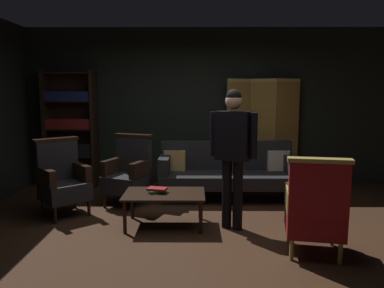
{
  "coord_description": "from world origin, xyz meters",
  "views": [
    {
      "loc": [
        0.03,
        -4.33,
        1.66
      ],
      "look_at": [
        0.0,
        0.8,
        0.95
      ],
      "focal_mm": 34.88,
      "sensor_mm": 36.0,
      "label": 1
    }
  ],
  "objects_px": {
    "folding_screen": "(263,131)",
    "armchair_wing_left": "(62,179)",
    "bookshelf": "(71,128)",
    "standing_figure": "(233,146)",
    "book_red_leather": "(157,189)",
    "coffee_table": "(164,197)",
    "book_green_cloth": "(157,191)",
    "armchair_wing_right": "(128,172)",
    "velvet_couch": "(227,170)",
    "armchair_gilt_accent": "(315,209)"
  },
  "relations": [
    {
      "from": "folding_screen",
      "to": "armchair_wing_left",
      "type": "xyz_separation_m",
      "value": [
        -3.0,
        -1.6,
        -0.5
      ]
    },
    {
      "from": "bookshelf",
      "to": "armchair_wing_left",
      "type": "relative_size",
      "value": 1.97
    },
    {
      "from": "standing_figure",
      "to": "book_red_leather",
      "type": "height_order",
      "value": "standing_figure"
    },
    {
      "from": "coffee_table",
      "to": "armchair_wing_left",
      "type": "relative_size",
      "value": 0.96
    },
    {
      "from": "folding_screen",
      "to": "book_red_leather",
      "type": "height_order",
      "value": "folding_screen"
    },
    {
      "from": "book_green_cloth",
      "to": "book_red_leather",
      "type": "height_order",
      "value": "book_red_leather"
    },
    {
      "from": "bookshelf",
      "to": "book_red_leather",
      "type": "bearing_deg",
      "value": -49.46
    },
    {
      "from": "bookshelf",
      "to": "armchair_wing_left",
      "type": "bearing_deg",
      "value": -76.36
    },
    {
      "from": "folding_screen",
      "to": "armchair_wing_right",
      "type": "relative_size",
      "value": 1.83
    },
    {
      "from": "armchair_wing_left",
      "to": "velvet_couch",
      "type": "bearing_deg",
      "value": 19.89
    },
    {
      "from": "standing_figure",
      "to": "armchair_wing_left",
      "type": "bearing_deg",
      "value": 166.8
    },
    {
      "from": "armchair_gilt_accent",
      "to": "standing_figure",
      "type": "distance_m",
      "value": 1.2
    },
    {
      "from": "book_red_leather",
      "to": "bookshelf",
      "type": "bearing_deg",
      "value": 130.54
    },
    {
      "from": "book_red_leather",
      "to": "armchair_gilt_accent",
      "type": "bearing_deg",
      "value": -27.13
    },
    {
      "from": "coffee_table",
      "to": "armchair_wing_left",
      "type": "distance_m",
      "value": 1.5
    },
    {
      "from": "folding_screen",
      "to": "standing_figure",
      "type": "height_order",
      "value": "folding_screen"
    },
    {
      "from": "velvet_couch",
      "to": "armchair_wing_left",
      "type": "xyz_separation_m",
      "value": [
        -2.32,
        -0.84,
        0.04
      ]
    },
    {
      "from": "folding_screen",
      "to": "bookshelf",
      "type": "bearing_deg",
      "value": -179.75
    },
    {
      "from": "book_green_cloth",
      "to": "armchair_wing_right",
      "type": "bearing_deg",
      "value": 119.86
    },
    {
      "from": "book_green_cloth",
      "to": "book_red_leather",
      "type": "relative_size",
      "value": 0.86
    },
    {
      "from": "standing_figure",
      "to": "book_green_cloth",
      "type": "relative_size",
      "value": 8.48
    },
    {
      "from": "folding_screen",
      "to": "book_red_leather",
      "type": "xyz_separation_m",
      "value": [
        -1.67,
        -2.03,
        -0.52
      ]
    },
    {
      "from": "folding_screen",
      "to": "book_green_cloth",
      "type": "relative_size",
      "value": 9.47
    },
    {
      "from": "armchair_gilt_accent",
      "to": "armchair_wing_left",
      "type": "distance_m",
      "value": 3.29
    },
    {
      "from": "armchair_gilt_accent",
      "to": "book_green_cloth",
      "type": "distance_m",
      "value": 1.9
    },
    {
      "from": "armchair_wing_left",
      "to": "book_red_leather",
      "type": "relative_size",
      "value": 4.47
    },
    {
      "from": "velvet_couch",
      "to": "book_red_leather",
      "type": "bearing_deg",
      "value": -127.7
    },
    {
      "from": "velvet_couch",
      "to": "book_red_leather",
      "type": "distance_m",
      "value": 1.6
    },
    {
      "from": "folding_screen",
      "to": "book_red_leather",
      "type": "relative_size",
      "value": 8.17
    },
    {
      "from": "coffee_table",
      "to": "bookshelf",
      "type": "bearing_deg",
      "value": 131.77
    },
    {
      "from": "armchair_wing_right",
      "to": "book_green_cloth",
      "type": "xyz_separation_m",
      "value": [
        0.52,
        -0.9,
        -0.05
      ]
    },
    {
      "from": "velvet_couch",
      "to": "armchair_wing_left",
      "type": "relative_size",
      "value": 2.04
    },
    {
      "from": "folding_screen",
      "to": "armchair_wing_left",
      "type": "height_order",
      "value": "folding_screen"
    },
    {
      "from": "coffee_table",
      "to": "armchair_wing_right",
      "type": "bearing_deg",
      "value": 123.54
    },
    {
      "from": "folding_screen",
      "to": "book_green_cloth",
      "type": "distance_m",
      "value": 2.68
    },
    {
      "from": "armchair_wing_right",
      "to": "folding_screen",
      "type": "bearing_deg",
      "value": 27.29
    },
    {
      "from": "standing_figure",
      "to": "coffee_table",
      "type": "bearing_deg",
      "value": 174.21
    },
    {
      "from": "book_green_cloth",
      "to": "coffee_table",
      "type": "bearing_deg",
      "value": -10.06
    },
    {
      "from": "armchair_wing_left",
      "to": "book_red_leather",
      "type": "height_order",
      "value": "armchair_wing_left"
    },
    {
      "from": "velvet_couch",
      "to": "armchair_wing_right",
      "type": "bearing_deg",
      "value": -166.18
    },
    {
      "from": "standing_figure",
      "to": "book_red_leather",
      "type": "distance_m",
      "value": 1.08
    },
    {
      "from": "bookshelf",
      "to": "velvet_couch",
      "type": "xyz_separation_m",
      "value": [
        2.7,
        -0.74,
        -0.6
      ]
    },
    {
      "from": "bookshelf",
      "to": "standing_figure",
      "type": "distance_m",
      "value": 3.39
    },
    {
      "from": "armchair_gilt_accent",
      "to": "armchair_wing_right",
      "type": "relative_size",
      "value": 1.0
    },
    {
      "from": "armchair_gilt_accent",
      "to": "book_red_leather",
      "type": "distance_m",
      "value": 1.9
    },
    {
      "from": "standing_figure",
      "to": "bookshelf",
      "type": "bearing_deg",
      "value": 141.4
    },
    {
      "from": "folding_screen",
      "to": "armchair_wing_left",
      "type": "relative_size",
      "value": 1.83
    },
    {
      "from": "armchair_wing_left",
      "to": "book_green_cloth",
      "type": "height_order",
      "value": "armchair_wing_left"
    },
    {
      "from": "bookshelf",
      "to": "velvet_couch",
      "type": "distance_m",
      "value": 2.86
    },
    {
      "from": "coffee_table",
      "to": "book_green_cloth",
      "type": "height_order",
      "value": "book_green_cloth"
    }
  ]
}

